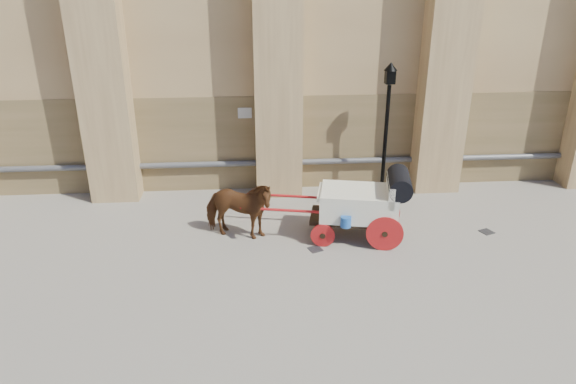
{
  "coord_description": "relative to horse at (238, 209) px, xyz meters",
  "views": [
    {
      "loc": [
        -1.83,
        -11.43,
        6.32
      ],
      "look_at": [
        -0.94,
        0.53,
        1.29
      ],
      "focal_mm": 32.0,
      "sensor_mm": 36.0,
      "label": 1
    }
  ],
  "objects": [
    {
      "name": "carriage",
      "position": [
        3.24,
        -0.24,
        0.2
      ],
      "size": [
        4.41,
        1.98,
        1.87
      ],
      "rotation": [
        0.0,
        0.0,
        -0.21
      ],
      "color": "black",
      "rests_on": "ground"
    },
    {
      "name": "drain_grate_near",
      "position": [
        1.92,
        -0.81,
        -0.8
      ],
      "size": [
        0.42,
        0.42,
        0.01
      ],
      "primitive_type": "cube",
      "rotation": [
        0.0,
        0.0,
        0.39
      ],
      "color": "black",
      "rests_on": "ground"
    },
    {
      "name": "street_lamp",
      "position": [
        4.4,
        2.46,
        1.39
      ],
      "size": [
        0.38,
        0.38,
        4.11
      ],
      "color": "black",
      "rests_on": "ground"
    },
    {
      "name": "ground",
      "position": [
        2.22,
        -0.62,
        -0.81
      ],
      "size": [
        90.0,
        90.0,
        0.0
      ],
      "primitive_type": "plane",
      "color": "gray",
      "rests_on": "ground"
    },
    {
      "name": "horse",
      "position": [
        0.0,
        0.0,
        0.0
      ],
      "size": [
        2.09,
        1.42,
        1.62
      ],
      "primitive_type": "imported",
      "rotation": [
        0.0,
        0.0,
        1.26
      ],
      "color": "brown",
      "rests_on": "ground"
    },
    {
      "name": "drain_grate_far",
      "position": [
        6.64,
        -0.2,
        -0.8
      ],
      "size": [
        0.42,
        0.42,
        0.01
      ],
      "primitive_type": "cube",
      "rotation": [
        0.0,
        0.0,
        0.39
      ],
      "color": "black",
      "rests_on": "ground"
    }
  ]
}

